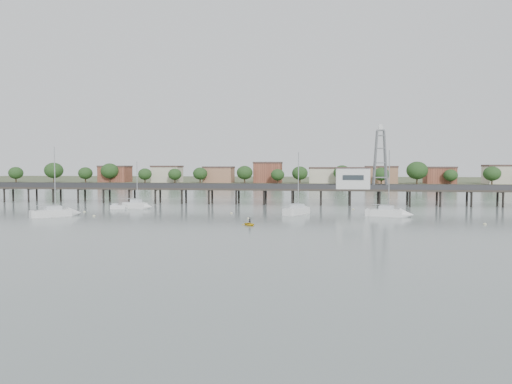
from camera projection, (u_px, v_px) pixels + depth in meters
The scene contains 13 objects.
ground_plane at pixel (184, 239), 65.76m from camera, with size 500.00×500.00×0.00m, color slate.
pier at pixel (251, 189), 124.90m from camera, with size 150.00×5.00×5.50m.
pier_building at pixel (353, 178), 121.28m from camera, with size 8.40×5.40×5.30m.
lattice_tower at pixel (380, 160), 120.15m from camera, with size 3.20×3.20×15.50m.
sailboat_a at pixel (61, 213), 94.88m from camera, with size 7.75×7.74×13.98m.
sailboat_c at pixel (300, 211), 99.57m from camera, with size 5.90×7.91×12.96m.
sailboat_b at pixel (140, 206), 112.26m from camera, with size 6.82×3.13×11.03m.
sailboat_d at pixel (393, 213), 94.12m from camera, with size 8.33×4.30×13.24m.
white_tender at pixel (118, 207), 111.19m from camera, with size 3.56×1.79×1.33m.
yellow_dinghy at pixel (250, 225), 80.44m from camera, with size 2.00×0.58×2.80m, color yellow.
dinghy_occupant at pixel (250, 225), 80.44m from camera, with size 0.39×1.06×0.25m, color black.
mooring_buoys at pixel (244, 215), 96.37m from camera, with size 75.89×25.78×0.39m.
far_shore at pixel (296, 180), 302.59m from camera, with size 500.00×170.00×10.40m.
Camera 1 is at (18.53, -63.39, 9.58)m, focal length 35.00 mm.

